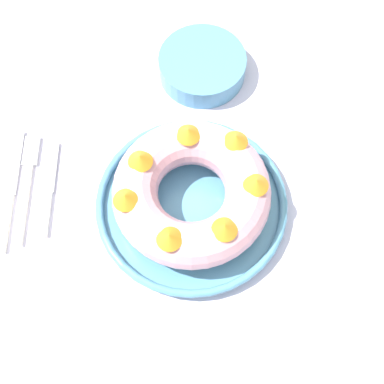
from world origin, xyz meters
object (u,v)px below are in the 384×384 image
at_px(serving_dish, 192,204).
at_px(side_bowl, 202,66).
at_px(bundt_cake, 192,192).
at_px(fork, 28,181).
at_px(cake_knife, 48,194).
at_px(serving_knife, 9,197).

bearing_deg(serving_dish, side_bowl, 86.15).
relative_size(bundt_cake, fork, 1.23).
xyz_separation_m(serving_dish, fork, (-0.26, 0.04, -0.01)).
height_order(bundt_cake, side_bowl, bundt_cake).
xyz_separation_m(bundt_cake, fork, (-0.26, 0.04, -0.06)).
relative_size(serving_dish, side_bowl, 1.96).
distance_m(bundt_cake, fork, 0.27).
xyz_separation_m(bundt_cake, cake_knife, (-0.22, 0.02, -0.06)).
bearing_deg(side_bowl, bundt_cake, -93.85).
distance_m(bundt_cake, side_bowl, 0.26).
bearing_deg(serving_dish, fork, 170.35).
bearing_deg(serving_dish, bundt_cake, -82.59).
height_order(serving_dish, side_bowl, side_bowl).
bearing_deg(fork, serving_dish, -13.53).
bearing_deg(serving_knife, bundt_cake, -0.27).
bearing_deg(serving_knife, serving_dish, -0.26).
distance_m(bundt_cake, cake_knife, 0.23).
bearing_deg(bundt_cake, fork, 170.35).
bearing_deg(fork, serving_knife, -134.97).
relative_size(cake_knife, side_bowl, 1.09).
bearing_deg(bundt_cake, serving_knife, 176.97).
distance_m(serving_dish, cake_knife, 0.22).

